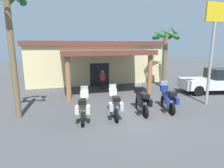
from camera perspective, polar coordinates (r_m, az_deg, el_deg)
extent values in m
plane|color=#424244|center=(10.36, 5.77, -9.60)|extent=(80.00, 80.00, 0.00)
cube|color=beige|center=(19.96, -5.43, 6.28)|extent=(13.08, 5.03, 3.69)
cube|color=#1E2328|center=(17.55, -3.83, 2.92)|extent=(1.80, 0.10, 2.10)
cube|color=brown|center=(15.18, -2.15, 9.78)|extent=(6.96, 4.58, 0.35)
cylinder|color=#9E663D|center=(13.05, -13.32, 1.60)|extent=(0.37, 0.37, 3.05)
cylinder|color=#9E663D|center=(14.66, 11.50, 2.79)|extent=(0.37, 0.37, 3.05)
cube|color=brown|center=(19.86, -5.55, 12.23)|extent=(13.48, 5.43, 0.44)
cylinder|color=black|center=(10.51, -8.31, -7.43)|extent=(0.27, 0.67, 0.66)
cylinder|color=black|center=(9.07, -8.94, -10.67)|extent=(0.27, 0.67, 0.66)
cube|color=silver|center=(9.75, -8.61, -8.77)|extent=(0.42, 0.61, 0.32)
cube|color=beige|center=(9.72, -8.65, -5.64)|extent=(0.52, 1.19, 0.34)
cube|color=black|center=(9.33, -8.84, -5.00)|extent=(0.39, 0.64, 0.10)
cube|color=beige|center=(10.25, -8.45, -3.14)|extent=(0.48, 0.32, 0.36)
cube|color=#B2BCC6|center=(10.26, -8.47, -1.51)|extent=(0.42, 0.19, 0.36)
cube|color=beige|center=(9.08, -10.60, -7.80)|extent=(0.26, 0.47, 0.36)
cube|color=beige|center=(9.04, -7.29, -7.78)|extent=(0.26, 0.47, 0.36)
cube|color=black|center=(8.83, -9.09, -5.51)|extent=(0.42, 0.38, 0.22)
cylinder|color=black|center=(10.84, 0.24, -6.70)|extent=(0.24, 0.67, 0.66)
cylinder|color=black|center=(9.40, 1.41, -9.70)|extent=(0.24, 0.67, 0.66)
cube|color=silver|center=(10.08, 0.80, -7.93)|extent=(0.40, 0.60, 0.32)
cube|color=#B2B2B7|center=(10.06, 0.70, -4.91)|extent=(0.48, 1.18, 0.34)
cube|color=black|center=(9.66, 0.97, -4.25)|extent=(0.37, 0.64, 0.10)
cube|color=#B2B2B7|center=(10.59, 0.26, -2.53)|extent=(0.47, 0.31, 0.36)
cube|color=#B2BCC6|center=(10.60, 0.20, -0.95)|extent=(0.41, 0.18, 0.36)
cube|color=#B2B2B7|center=(9.35, -0.30, -6.99)|extent=(0.25, 0.46, 0.36)
cube|color=#B2B2B7|center=(9.42, 2.87, -6.86)|extent=(0.25, 0.46, 0.36)
cube|color=black|center=(9.17, 1.39, -4.70)|extent=(0.41, 0.37, 0.22)
cylinder|color=black|center=(11.52, 7.92, -5.69)|extent=(0.24, 0.67, 0.66)
cylinder|color=black|center=(10.11, 10.25, -8.30)|extent=(0.24, 0.67, 0.66)
cube|color=silver|center=(10.77, 9.05, -6.75)|extent=(0.40, 0.60, 0.32)
cube|color=black|center=(10.76, 8.91, -3.92)|extent=(0.47, 1.18, 0.34)
cube|color=black|center=(10.38, 9.49, -3.27)|extent=(0.37, 0.63, 0.10)
cube|color=black|center=(11.28, 8.07, -1.74)|extent=(0.47, 0.30, 0.36)
cube|color=#B2BCC6|center=(11.29, 8.00, -0.27)|extent=(0.41, 0.18, 0.36)
cube|color=black|center=(10.03, 8.66, -5.80)|extent=(0.24, 0.46, 0.36)
cube|color=black|center=(10.19, 11.48, -5.64)|extent=(0.24, 0.46, 0.36)
cube|color=black|center=(9.90, 10.34, -3.63)|extent=(0.40, 0.37, 0.22)
cylinder|color=black|center=(12.23, 15.47, -4.96)|extent=(0.29, 0.67, 0.66)
cylinder|color=black|center=(10.84, 17.98, -7.31)|extent=(0.29, 0.67, 0.66)
cube|color=silver|center=(11.49, 16.70, -5.91)|extent=(0.44, 0.62, 0.32)
cube|color=navy|center=(11.49, 16.60, -3.27)|extent=(0.56, 1.19, 0.34)
cube|color=black|center=(11.12, 17.25, -2.64)|extent=(0.41, 0.65, 0.10)
cube|color=navy|center=(12.00, 15.71, -1.24)|extent=(0.48, 0.34, 0.36)
cube|color=#B2BCC6|center=(12.02, 15.67, 0.15)|extent=(0.42, 0.21, 0.36)
cube|color=navy|center=(10.76, 16.54, -4.96)|extent=(0.28, 0.47, 0.36)
cube|color=navy|center=(10.94, 19.13, -4.85)|extent=(0.28, 0.47, 0.36)
cube|color=black|center=(10.65, 18.17, -2.94)|extent=(0.42, 0.39, 0.22)
cylinder|color=black|center=(15.92, -2.58, -0.33)|extent=(0.14, 0.14, 0.83)
cylinder|color=black|center=(16.01, -3.13, -0.26)|extent=(0.14, 0.14, 0.83)
cylinder|color=#B23333|center=(15.83, -2.88, 2.22)|extent=(0.32, 0.32, 0.59)
cylinder|color=#B23333|center=(15.71, -2.21, 2.26)|extent=(0.09, 0.09, 0.56)
cylinder|color=#B23333|center=(15.94, -3.55, 2.39)|extent=(0.09, 0.09, 0.56)
sphere|color=tan|center=(15.76, -2.90, 3.79)|extent=(0.23, 0.23, 0.23)
cylinder|color=black|center=(16.90, 22.14, -0.54)|extent=(0.83, 0.40, 0.80)
cylinder|color=black|center=(15.45, 24.97, -1.89)|extent=(0.83, 0.40, 0.80)
cube|color=silver|center=(16.97, 28.65, 0.21)|extent=(5.46, 2.85, 0.75)
cube|color=black|center=(17.13, 30.30, 2.78)|extent=(2.10, 2.06, 0.80)
cylinder|color=brown|center=(10.61, -28.06, 6.19)|extent=(0.29, 0.29, 5.98)
cylinder|color=brown|center=(17.28, 15.79, 6.43)|extent=(0.38, 0.38, 4.54)
cone|color=#236028|center=(17.66, 18.50, 14.21)|extent=(0.37, 1.62, 0.80)
cone|color=#236028|center=(18.02, 15.73, 14.71)|extent=(1.55, 0.85, 1.17)
cone|color=#236028|center=(17.68, 14.04, 14.93)|extent=(1.49, 0.97, 1.24)
cone|color=#236028|center=(16.73, 14.17, 14.63)|extent=(0.63, 1.65, 0.81)
cone|color=#236028|center=(16.47, 16.84, 14.73)|extent=(1.61, 0.88, 0.98)
cone|color=#236028|center=(16.84, 18.63, 14.75)|extent=(1.52, 1.00, 1.16)
cylinder|color=#99999E|center=(13.15, 27.90, 5.21)|extent=(0.18, 0.18, 5.14)
cube|color=gold|center=(13.23, 29.28, 18.72)|extent=(1.40, 0.12, 1.10)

